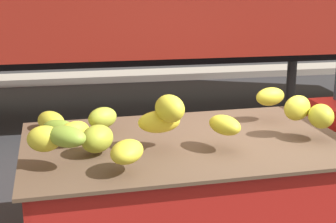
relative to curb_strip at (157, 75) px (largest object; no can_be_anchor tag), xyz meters
The scene contains 1 object.
curb_strip is the anchor object (origin of this frame).
Camera 1 is at (-1.98, -4.35, 2.61)m, focal length 53.94 mm.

